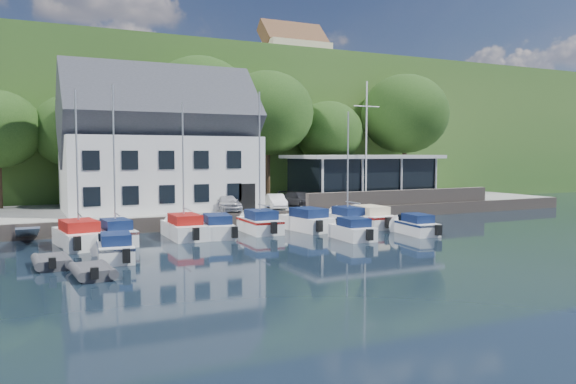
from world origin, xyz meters
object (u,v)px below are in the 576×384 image
object	(u,v)px
dinghy_1	(93,269)
boat_r1_6	(348,164)
harbor_building	(160,152)
boat_r2_3	(352,228)
car_white	(276,201)
boat_r1_0	(77,164)
boat_r1_1	(114,167)
car_blue	(329,197)
boat_r1_5	(307,219)
boat_r1_3	(216,225)
boat_r1_4	(260,162)
car_silver	(226,202)
club_pavilion	(362,178)
boat_r2_4	(415,224)
boat_r2_0	(115,246)
flagpole	(366,144)
boat_r1_7	(368,216)
dinghy_0	(52,260)
car_dgrey	(300,199)

from	to	relation	value
dinghy_1	boat_r1_6	bearing A→B (deg)	22.60
harbor_building	boat_r2_3	world-z (taller)	harbor_building
car_white	boat_r1_6	size ratio (longest dim) A/B	0.37
boat_r1_0	boat_r1_1	world-z (taller)	boat_r1_0
dinghy_1	car_blue	bearing A→B (deg)	33.23
boat_r1_0	dinghy_1	size ratio (longest dim) A/B	3.31
boat_r1_0	boat_r1_5	xyz separation A→B (m)	(14.75, 0.33, -3.90)
harbor_building	car_white	xyz separation A→B (m)	(8.04, -3.66, -3.79)
boat_r1_3	boat_r1_4	distance (m)	5.04
car_silver	boat_r1_6	distance (m)	9.40
boat_r1_3	boat_r2_3	xyz separation A→B (m)	(7.09, -4.89, -0.03)
club_pavilion	dinghy_1	bearing A→B (deg)	-145.23
harbor_building	car_blue	bearing A→B (deg)	-11.67
boat_r1_6	boat_r2_3	xyz separation A→B (m)	(-2.73, -4.93, -3.84)
car_white	boat_r1_1	distance (m)	14.37
boat_r1_0	boat_r2_4	bearing A→B (deg)	-19.61
boat_r1_1	boat_r2_0	xyz separation A→B (m)	(-0.81, -5.14, -3.78)
boat_r1_5	boat_r2_0	bearing A→B (deg)	-166.06
club_pavilion	flagpole	distance (m)	5.51
club_pavilion	boat_r1_7	distance (m)	10.62
boat_r2_0	boat_r2_3	world-z (taller)	boat_r2_0
boat_r1_3	boat_r2_3	world-z (taller)	boat_r1_3
car_white	boat_r2_4	size ratio (longest dim) A/B	0.65
boat_r1_6	dinghy_1	bearing A→B (deg)	-153.96
boat_r1_6	dinghy_0	world-z (taller)	boat_r1_6
boat_r1_0	boat_r2_4	distance (m)	21.07
car_blue	boat_r1_4	distance (m)	11.08
boat_r2_3	boat_r1_1	bearing A→B (deg)	163.37
harbor_building	boat_r1_3	world-z (taller)	harbor_building
car_dgrey	boat_r1_4	distance (m)	8.83
boat_r1_0	boat_r1_5	world-z (taller)	boat_r1_0
car_silver	boat_r2_4	xyz separation A→B (m)	(9.39, -10.15, -0.98)
boat_r2_4	club_pavilion	bearing A→B (deg)	77.07
car_dgrey	boat_r2_0	distance (m)	19.78
boat_r1_4	boat_r1_6	world-z (taller)	boat_r1_4
boat_r1_3	dinghy_1	bearing A→B (deg)	-124.63
boat_r1_0	boat_r2_3	distance (m)	16.48
boat_r2_3	dinghy_0	bearing A→B (deg)	-174.11
car_blue	dinghy_1	size ratio (longest dim) A/B	1.30
harbor_building	dinghy_1	xyz separation A→B (m)	(-7.15, -17.96, -5.02)
club_pavilion	car_white	bearing A→B (deg)	-162.41
boat_r1_6	car_white	bearing A→B (deg)	120.63
car_dgrey	boat_r1_3	world-z (taller)	car_dgrey
dinghy_0	dinghy_1	world-z (taller)	dinghy_0
car_silver	car_dgrey	distance (m)	6.55
car_dgrey	car_white	bearing A→B (deg)	-175.71
boat_r1_0	dinghy_0	bearing A→B (deg)	-114.42
club_pavilion	car_white	xyz separation A→B (m)	(-9.96, -3.16, -1.49)
harbor_building	boat_r2_4	xyz separation A→B (m)	(13.33, -13.90, -4.68)
car_white	dinghy_1	distance (m)	20.90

